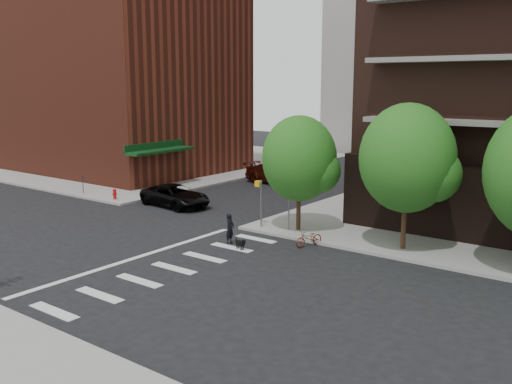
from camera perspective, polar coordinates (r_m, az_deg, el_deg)
The scene contains 15 objects.
ground at distance 27.64m, azimuth -12.63°, elevation -6.27°, with size 120.00×120.00×0.00m, color black.
sidewalk_nw at distance 60.88m, azimuth -10.83°, elevation 3.21°, with size 31.00×33.00×0.15m, color gray.
crosswalk at distance 26.06m, azimuth -9.45°, elevation -7.20°, with size 3.85×13.00×0.01m.
midrise_nw at distance 54.91m, azimuth -13.76°, elevation 12.82°, with size 21.40×15.50×20.00m.
tree_a at distance 30.49m, azimuth 4.34°, elevation 3.35°, with size 4.00×4.00×5.90m.
tree_b at distance 27.68m, azimuth 14.88°, elevation 3.29°, with size 4.50×4.50×6.65m.
pedestrian_signal at distance 31.31m, azimuth 1.12°, elevation -0.49°, with size 2.18×0.67×2.60m.
fire_hydrant at distance 40.22m, azimuth -13.95°, elevation -0.14°, with size 0.24×0.24×0.73m.
parking_meter at distance 42.89m, azimuth -16.93°, elevation 0.93°, with size 0.10×0.08×1.32m.
parked_car_black at distance 37.77m, azimuth -8.07°, elevation -0.38°, with size 5.14×2.37×1.43m, color black.
parked_car_maroon at distance 45.89m, azimuth 2.15°, elevation 1.84°, with size 5.54×2.25×1.61m, color #48130B.
parked_car_silver at distance 48.06m, azimuth 4.07°, elevation 2.17°, with size 4.59×1.60×1.51m, color #ABAEB3.
scooter at distance 28.54m, azimuth 5.32°, elevation -4.61°, with size 0.57×1.62×0.85m, color maroon.
dog_walker at distance 28.76m, azimuth -2.62°, elevation -3.71°, with size 0.38×0.57×1.57m, color black.
dog at distance 27.89m, azimuth -1.57°, elevation -5.12°, with size 0.65×0.31×0.54m.
Camera 1 is at (20.30, -16.95, 8.05)m, focal length 40.00 mm.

